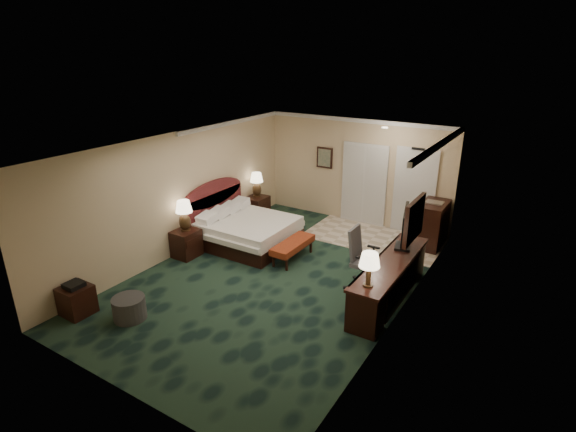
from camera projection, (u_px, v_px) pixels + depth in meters
The scene contains 26 objects.
floor at pixel (277, 277), 9.03m from camera, with size 5.00×7.50×0.00m, color black.
ceiling at pixel (276, 145), 8.07m from camera, with size 5.00×7.50×0.00m, color white.
wall_back at pixel (356, 171), 11.53m from camera, with size 5.00×0.00×2.70m, color beige.
wall_front at pixel (111, 305), 5.57m from camera, with size 5.00×0.00×2.70m, color beige.
wall_left at pixel (180, 194), 9.78m from camera, with size 0.00×7.50×2.70m, color beige.
wall_right at pixel (404, 243), 7.32m from camera, with size 0.00×7.50×2.70m, color beige.
crown_molding at pixel (276, 147), 8.09m from camera, with size 5.00×7.50×0.10m, color silver, non-canonical shape.
tile_patch at pixel (373, 238), 10.89m from camera, with size 3.20×1.70×0.01m, color tan.
headboard at pixel (214, 209), 10.78m from camera, with size 0.12×2.00×1.40m, color #471810, non-canonical shape.
entry_door at pixel (414, 192), 10.85m from camera, with size 1.02×0.06×2.18m, color silver.
closet_doors at pixel (364, 184), 11.48m from camera, with size 1.20×0.06×2.10m, color #B8B7B0.
wall_art at pixel (325, 158), 11.85m from camera, with size 0.45×0.06×0.55m, color #3F6053.
wall_mirror at pixel (414, 220), 7.74m from camera, with size 0.05×0.95×0.75m, color white.
bed at pixel (249, 232), 10.43m from camera, with size 1.93×1.79×0.61m, color white.
nightstand_near at pixel (186, 243), 9.85m from camera, with size 0.48×0.55×0.60m, color black.
nightstand_far at pixel (257, 208), 11.95m from camera, with size 0.51×0.58×0.63m, color black.
lamp_near at pixel (184, 216), 9.66m from camera, with size 0.36×0.36×0.68m, color #31200C, non-canonical shape.
lamp_far at pixel (257, 185), 11.78m from camera, with size 0.34×0.34×0.64m, color #31200C, non-canonical shape.
bed_bench at pixel (293, 251), 9.73m from camera, with size 0.42×1.23×0.42m, color maroon.
ottoman at pixel (129, 308), 7.61m from camera, with size 0.55×0.55×0.39m, color #333333.
side_table at pixel (77, 300), 7.73m from camera, with size 0.48×0.48×0.52m, color black.
desk at pixel (389, 281), 8.10m from camera, with size 0.58×2.70×0.78m, color black.
tv at pixel (404, 229), 8.39m from camera, with size 0.08×0.99×0.77m, color black.
desk_lamp at pixel (369, 269), 7.05m from camera, with size 0.33×0.33×0.58m, color #31200C, non-canonical shape.
desk_chair at pixel (368, 261), 8.39m from camera, with size 0.70×0.66×1.21m, color #494752, non-canonical shape.
minibar at pixel (432, 224), 10.31m from camera, with size 0.55×0.99×1.04m, color black.
Camera 1 is at (4.41, -6.68, 4.36)m, focal length 28.00 mm.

